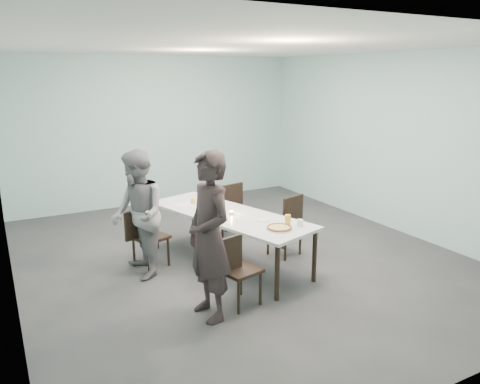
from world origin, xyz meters
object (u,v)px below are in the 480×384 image
chair_near_right (288,221)px  beer_glass (288,221)px  chair_near_left (235,266)px  chair_far_left (145,234)px  table (228,217)px  side_plate (263,220)px  water_tumbler (300,223)px  pizza (279,228)px  diner_far (138,215)px  diner_near (209,237)px  chair_far_right (228,207)px  tealight (231,213)px  amber_tumbler (193,201)px

chair_near_right → beer_glass: (-0.56, -0.80, 0.32)m
chair_near_left → chair_far_left: 1.68m
table → chair_far_left: size_ratio=3.16×
side_plate → water_tumbler: size_ratio=2.00×
pizza → beer_glass: (0.16, 0.05, 0.06)m
chair_far_left → beer_glass: beer_glass is taller
diner_far → water_tumbler: (1.76, -1.16, -0.06)m
side_plate → chair_near_left: bearing=-139.5°
chair_far_left → chair_near_left: bearing=-90.0°
chair_far_left → diner_near: diner_near is taller
pizza → side_plate: (0.01, 0.41, -0.01)m
chair_far_left → chair_far_right: bearing=3.2°
beer_glass → tealight: beer_glass is taller
chair_far_right → tealight: size_ratio=15.54×
chair_far_right → diner_far: 2.00m
chair_near_left → side_plate: 1.04m
chair_far_left → diner_near: size_ratio=0.46×
chair_far_right → pizza: 2.05m
side_plate → amber_tumbler: size_ratio=2.25×
chair_near_right → diner_far: size_ratio=0.51×
beer_glass → chair_far_left: bearing=139.1°
chair_far_right → beer_glass: size_ratio=5.80×
chair_near_right → water_tumbler: 1.03m
table → chair_near_left: bearing=-113.7°
side_plate → amber_tumbler: bearing=112.6°
chair_near_left → diner_near: (-0.34, -0.06, 0.43)m
diner_far → pizza: 1.85m
chair_near_left → beer_glass: 1.02m
pizza → tealight: size_ratio=6.07×
water_tumbler → amber_tumbler: size_ratio=1.12×
side_plate → tealight: 0.50m
tealight → chair_near_right: bearing=0.2°
tealight → chair_far_left: bearing=156.1°
amber_tumbler → chair_near_left: bearing=-98.3°
diner_near → amber_tumbler: diner_near is taller
diner_near → beer_glass: 1.32m
chair_far_left → amber_tumbler: bearing=-1.0°
side_plate → diner_far: bearing=154.1°
chair_far_left → chair_far_right: (1.61, 0.67, 0.00)m
chair_far_right → amber_tumbler: 0.92m
pizza → amber_tumbler: 1.68m
chair_far_left → amber_tumbler: chair_far_left is taller
table → tealight: tealight is taller
chair_near_right → beer_glass: beer_glass is taller
diner_far → water_tumbler: diner_far is taller
chair_far_left → tealight: chair_far_left is taller
table → chair_far_right: size_ratio=3.16×
tealight → amber_tumbler: amber_tumbler is taller
chair_near_left → chair_near_right: same height
table → water_tumbler: bearing=-60.4°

